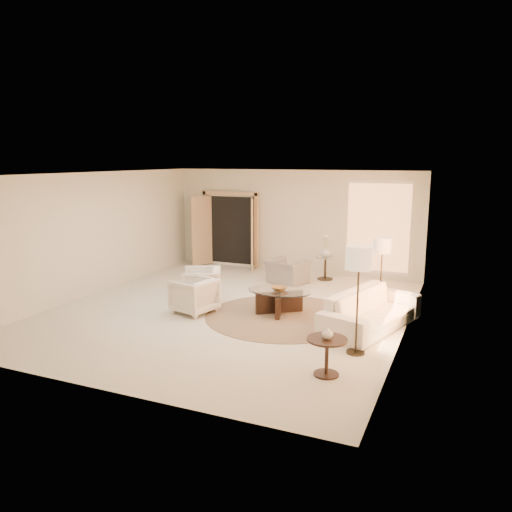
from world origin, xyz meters
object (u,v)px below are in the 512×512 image
at_px(end_table, 327,350).
at_px(end_vase, 327,333).
at_px(armchair_left, 201,283).
at_px(armchair_right, 194,294).
at_px(accent_chair, 287,268).
at_px(floor_lamp_near, 382,249).
at_px(sofa, 371,310).
at_px(bowl, 279,288).
at_px(side_vase, 326,252).
at_px(floor_lamp_far, 359,263).
at_px(side_table, 325,266).
at_px(coffee_table, 279,299).

height_order(end_table, end_vase, end_vase).
distance_m(armchair_left, armchair_right, 0.82).
height_order(armchair_left, accent_chair, armchair_left).
height_order(armchair_right, floor_lamp_near, floor_lamp_near).
xyz_separation_m(sofa, bowl, (-1.89, 0.19, 0.17)).
relative_size(sofa, end_vase, 13.77).
relative_size(sofa, bowl, 7.71).
height_order(armchair_right, accent_chair, accent_chair).
bearing_deg(floor_lamp_near, armchair_left, -165.38).
relative_size(end_table, side_vase, 2.18).
bearing_deg(floor_lamp_far, end_vase, -102.22).
distance_m(sofa, armchair_right, 3.53).
height_order(accent_chair, end_table, accent_chair).
xyz_separation_m(armchair_left, side_table, (1.96, 3.04, -0.05)).
bearing_deg(side_vase, end_vase, -74.41).
xyz_separation_m(sofa, accent_chair, (-2.58, 2.59, 0.05)).
height_order(end_table, side_vase, side_vase).
distance_m(side_table, end_vase, 5.90).
relative_size(bowl, side_vase, 1.14).
relative_size(sofa, floor_lamp_far, 1.36).
height_order(floor_lamp_near, floor_lamp_far, floor_lamp_far).
distance_m(armchair_right, end_vase, 3.78).
xyz_separation_m(armchair_right, end_vase, (3.28, -1.86, 0.25)).
bearing_deg(end_table, accent_chair, 115.72).
bearing_deg(sofa, side_vase, 45.09).
xyz_separation_m(sofa, floor_lamp_far, (-0.00, -1.32, 1.15)).
distance_m(coffee_table, end_table, 3.02).
distance_m(accent_chair, floor_lamp_near, 2.97).
xyz_separation_m(accent_chair, floor_lamp_far, (2.58, -3.91, 1.10)).
xyz_separation_m(coffee_table, end_table, (1.67, -2.51, 0.08)).
distance_m(accent_chair, coffee_table, 2.49).
height_order(sofa, accent_chair, accent_chair).
bearing_deg(side_vase, bowl, -91.60).
height_order(floor_lamp_near, side_vase, floor_lamp_near).
height_order(end_vase, side_vase, side_vase).
bearing_deg(end_vase, side_vase, 105.59).
bearing_deg(end_vase, floor_lamp_near, 87.44).
xyz_separation_m(sofa, side_vase, (-1.80, 3.36, 0.38)).
height_order(accent_chair, coffee_table, accent_chair).
xyz_separation_m(sofa, armchair_right, (-3.50, -0.45, 0.04)).
distance_m(armchair_left, end_vase, 4.43).
xyz_separation_m(floor_lamp_near, end_vase, (-0.16, -3.61, -0.64)).
relative_size(accent_chair, floor_lamp_far, 0.52).
bearing_deg(sofa, armchair_left, 101.99).
bearing_deg(armchair_left, floor_lamp_near, 79.35).
distance_m(armchair_left, bowl, 1.88).
bearing_deg(side_table, bowl, -91.60).
bearing_deg(floor_lamp_far, sofa, 90.00).
bearing_deg(end_table, sofa, 84.68).
xyz_separation_m(floor_lamp_far, bowl, (-1.89, 1.51, -0.98)).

